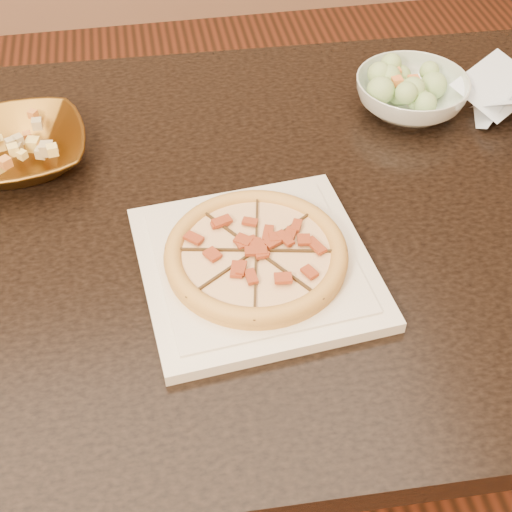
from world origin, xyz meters
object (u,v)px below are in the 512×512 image
object	(u,v)px
dining_table	(191,259)
bronze_bowl	(18,151)
plate	(256,266)
salad_bowl	(411,95)
pizza	(256,254)

from	to	relation	value
dining_table	bronze_bowl	xyz separation A→B (m)	(-0.25, 0.17, 0.12)
plate	dining_table	bearing A→B (deg)	121.29
plate	salad_bowl	size ratio (longest dim) A/B	1.72
pizza	dining_table	bearing A→B (deg)	121.28
bronze_bowl	salad_bowl	xyz separation A→B (m)	(0.66, 0.04, 0.00)
dining_table	plate	world-z (taller)	plate
plate	bronze_bowl	size ratio (longest dim) A/B	1.53
dining_table	plate	size ratio (longest dim) A/B	4.46
bronze_bowl	salad_bowl	bearing A→B (deg)	3.33
dining_table	bronze_bowl	distance (m)	0.32
dining_table	salad_bowl	xyz separation A→B (m)	(0.41, 0.21, 0.13)
plate	bronze_bowl	world-z (taller)	bronze_bowl
bronze_bowl	salad_bowl	world-z (taller)	salad_bowl
plate	salad_bowl	bearing A→B (deg)	45.45
salad_bowl	pizza	bearing A→B (deg)	-134.56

